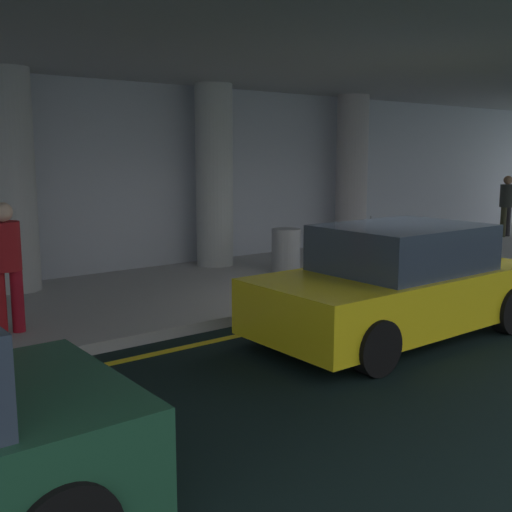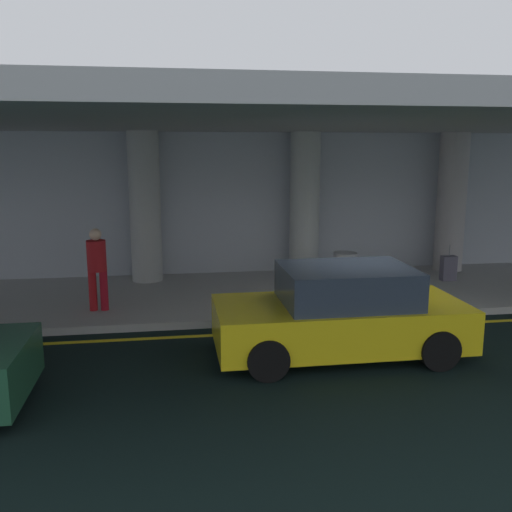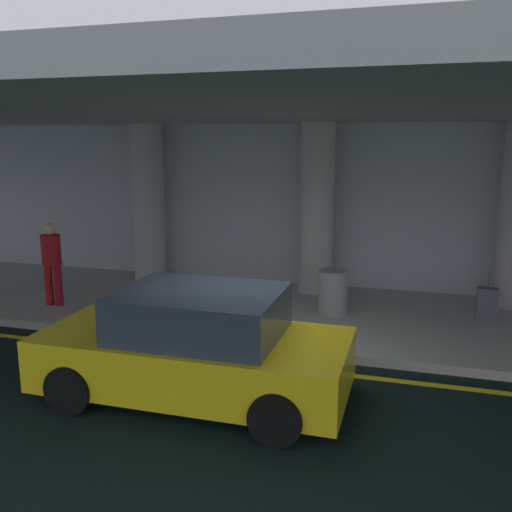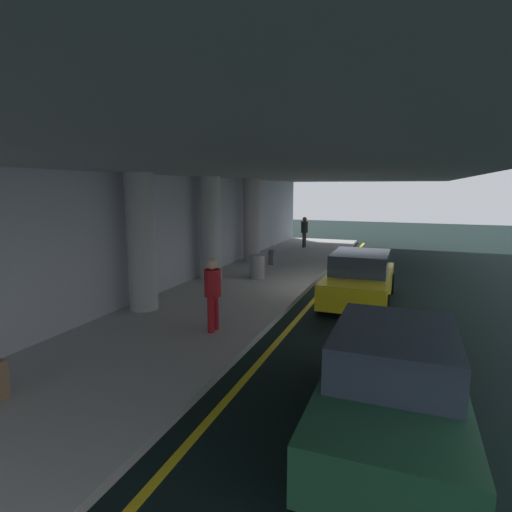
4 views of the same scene
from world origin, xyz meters
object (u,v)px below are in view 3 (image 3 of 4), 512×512
at_px(support_column_far_left, 149,203).
at_px(trash_bin_steel, 333,292).
at_px(traveler_with_luggage, 52,258).
at_px(support_column_left_mid, 317,209).
at_px(car_yellow_taxi, 196,348).
at_px(suitcase_upright_secondary, 487,304).

xyz_separation_m(support_column_far_left, trash_bin_steel, (4.62, -1.54, -1.40)).
relative_size(support_column_far_left, traveler_with_luggage, 2.17).
bearing_deg(support_column_left_mid, traveler_with_luggage, -152.48).
distance_m(traveler_with_luggage, trash_bin_steel, 5.61).
xyz_separation_m(car_yellow_taxi, suitcase_upright_secondary, (4.06, 4.14, -0.25)).
xyz_separation_m(car_yellow_taxi, trash_bin_steel, (1.27, 3.78, -0.14)).
distance_m(support_column_far_left, traveler_with_luggage, 2.83).
height_order(support_column_left_mid, trash_bin_steel, support_column_left_mid).
distance_m(support_column_left_mid, trash_bin_steel, 2.17).
height_order(car_yellow_taxi, suitcase_upright_secondary, car_yellow_taxi).
height_order(support_column_left_mid, car_yellow_taxi, support_column_left_mid).
height_order(support_column_far_left, support_column_left_mid, same).
bearing_deg(suitcase_upright_secondary, support_column_far_left, 144.93).
bearing_deg(support_column_far_left, traveler_with_luggage, -109.10).
bearing_deg(support_column_left_mid, trash_bin_steel, -68.24).
distance_m(support_column_left_mid, traveler_with_luggage, 5.57).
bearing_deg(suitcase_upright_secondary, car_yellow_taxi, -160.44).
bearing_deg(support_column_far_left, support_column_left_mid, 0.00).
bearing_deg(support_column_far_left, trash_bin_steel, -18.47).
distance_m(support_column_far_left, suitcase_upright_secondary, 7.65).
xyz_separation_m(support_column_left_mid, suitcase_upright_secondary, (3.41, -1.18, -1.51)).
relative_size(car_yellow_taxi, trash_bin_steel, 4.82).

